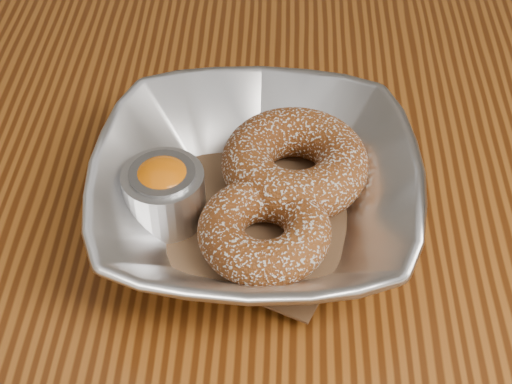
{
  "coord_description": "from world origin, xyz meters",
  "views": [
    {
      "loc": [
        0.04,
        -0.44,
        1.17
      ],
      "look_at": [
        0.03,
        -0.05,
        0.78
      ],
      "focal_mm": 55.0,
      "sensor_mm": 36.0,
      "label": 1
    }
  ],
  "objects_px": {
    "serving_bowl": "(256,194)",
    "donut_back": "(295,163)",
    "table": "(229,256)",
    "ramekin": "(164,192)",
    "donut_front": "(264,231)"
  },
  "relations": [
    {
      "from": "serving_bowl",
      "to": "ramekin",
      "type": "bearing_deg",
      "value": -175.55
    },
    {
      "from": "table",
      "to": "donut_back",
      "type": "xyz_separation_m",
      "value": [
        0.05,
        -0.02,
        0.13
      ]
    },
    {
      "from": "donut_back",
      "to": "donut_front",
      "type": "xyz_separation_m",
      "value": [
        -0.02,
        -0.06,
        -0.0
      ]
    },
    {
      "from": "serving_bowl",
      "to": "ramekin",
      "type": "relative_size",
      "value": 3.99
    },
    {
      "from": "ramekin",
      "to": "table",
      "type": "bearing_deg",
      "value": 54.1
    },
    {
      "from": "serving_bowl",
      "to": "donut_back",
      "type": "height_order",
      "value": "serving_bowl"
    },
    {
      "from": "donut_back",
      "to": "ramekin",
      "type": "relative_size",
      "value": 1.87
    },
    {
      "from": "donut_back",
      "to": "ramekin",
      "type": "xyz_separation_m",
      "value": [
        -0.09,
        -0.04,
        0.0
      ]
    },
    {
      "from": "table",
      "to": "serving_bowl",
      "type": "relative_size",
      "value": 5.22
    },
    {
      "from": "table",
      "to": "donut_back",
      "type": "height_order",
      "value": "donut_back"
    },
    {
      "from": "table",
      "to": "serving_bowl",
      "type": "height_order",
      "value": "serving_bowl"
    },
    {
      "from": "ramekin",
      "to": "donut_back",
      "type": "bearing_deg",
      "value": 22.0
    },
    {
      "from": "donut_front",
      "to": "table",
      "type": "bearing_deg",
      "value": 111.8
    },
    {
      "from": "donut_back",
      "to": "ramekin",
      "type": "height_order",
      "value": "ramekin"
    },
    {
      "from": "table",
      "to": "serving_bowl",
      "type": "xyz_separation_m",
      "value": [
        0.03,
        -0.05,
        0.13
      ]
    }
  ]
}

